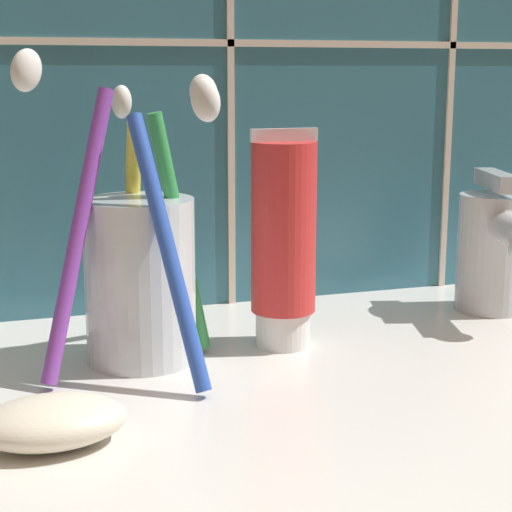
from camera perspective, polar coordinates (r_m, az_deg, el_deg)
The scene contains 5 objects.
sink_counter at distance 48.56cm, azimuth 2.17°, elevation -9.73°, with size 71.10×36.35×2.00cm, color silver.
toothbrush_cup at distance 51.12cm, azimuth -7.74°, elevation -0.91°, with size 12.57×16.79×18.51cm.
toothpaste_tube at distance 53.23cm, azimuth 1.84°, elevation 1.01°, with size 4.27×4.07×13.76cm.
sink_faucet at distance 63.56cm, azimuth 15.65°, elevation 0.58°, with size 5.22×10.28×10.13cm.
soap_bar at distance 41.70cm, azimuth -13.45°, elevation -10.69°, with size 6.96×4.73×2.30cm, color silver.
Camera 1 is at (-15.34, -42.34, 19.17)cm, focal length 60.00 mm.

